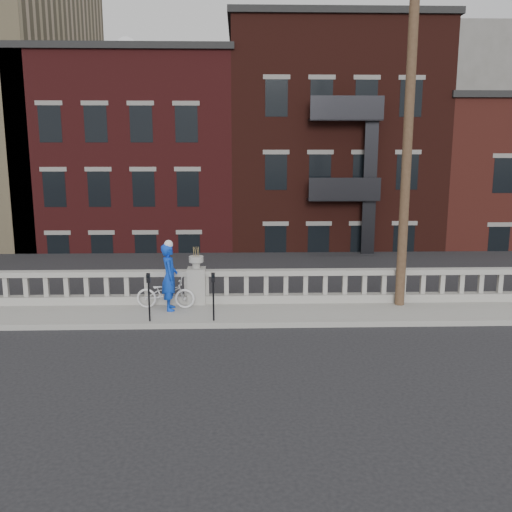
{
  "coord_description": "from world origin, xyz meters",
  "views": [
    {
      "loc": [
        1.31,
        -13.06,
        4.99
      ],
      "look_at": [
        1.8,
        3.2,
        1.76
      ],
      "focal_mm": 40.0,
      "sensor_mm": 36.0,
      "label": 1
    }
  ],
  "objects": [
    {
      "name": "sidewalk",
      "position": [
        0.0,
        3.0,
        0.07
      ],
      "size": [
        32.0,
        2.2,
        0.15
      ],
      "primitive_type": "cube",
      "color": "gray",
      "rests_on": "ground"
    },
    {
      "name": "ground",
      "position": [
        0.0,
        0.0,
        0.0
      ],
      "size": [
        120.0,
        120.0,
        0.0
      ],
      "primitive_type": "plane",
      "color": "black",
      "rests_on": "ground"
    },
    {
      "name": "planter_pedestal",
      "position": [
        0.0,
        3.95,
        0.83
      ],
      "size": [
        0.55,
        0.55,
        1.76
      ],
      "color": "gray",
      "rests_on": "sidewalk"
    },
    {
      "name": "parking_meter_c",
      "position": [
        -1.18,
        2.15,
        1.0
      ],
      "size": [
        0.1,
        0.09,
        1.36
      ],
      "color": "black",
      "rests_on": "sidewalk"
    },
    {
      "name": "parking_meter_d",
      "position": [
        0.59,
        2.15,
        1.0
      ],
      "size": [
        0.1,
        0.09,
        1.36
      ],
      "color": "black",
      "rests_on": "sidewalk"
    },
    {
      "name": "lower_level",
      "position": [
        0.56,
        23.04,
        2.63
      ],
      "size": [
        80.0,
        44.0,
        20.8
      ],
      "color": "#605E59",
      "rests_on": "ground"
    },
    {
      "name": "cyclist",
      "position": [
        -0.74,
        3.27,
        1.14
      ],
      "size": [
        0.56,
        0.78,
        1.98
      ],
      "primitive_type": "imported",
      "rotation": [
        0.0,
        0.0,
        1.7
      ],
      "color": "#0C37B8",
      "rests_on": "sidewalk"
    },
    {
      "name": "utility_pole",
      "position": [
        6.2,
        3.6,
        5.24
      ],
      "size": [
        1.6,
        0.28,
        10.0
      ],
      "color": "#422D1E",
      "rests_on": "sidewalk"
    },
    {
      "name": "bicycle",
      "position": [
        -0.89,
        3.44,
        0.61
      ],
      "size": [
        1.77,
        0.71,
        0.91
      ],
      "primitive_type": "imported",
      "rotation": [
        0.0,
        0.0,
        1.51
      ],
      "color": "silver",
      "rests_on": "sidewalk"
    },
    {
      "name": "balustrade",
      "position": [
        0.0,
        3.95,
        0.64
      ],
      "size": [
        28.0,
        0.34,
        1.03
      ],
      "color": "gray",
      "rests_on": "sidewalk"
    }
  ]
}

